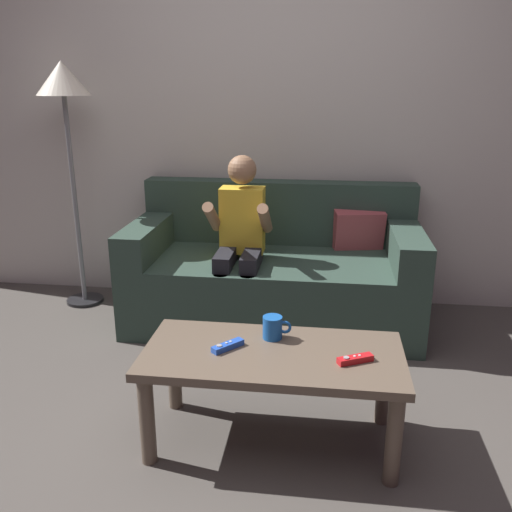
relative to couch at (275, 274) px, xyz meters
name	(u,v)px	position (x,y,z in m)	size (l,w,h in m)	color
ground_plane	(222,464)	(-0.07, -1.39, -0.30)	(10.12, 10.12, 0.00)	#4C4742
wall_back	(271,109)	(-0.07, 0.40, 0.95)	(5.06, 0.05, 2.50)	beige
couch	(275,274)	(0.00, 0.00, 0.00)	(1.71, 0.80, 0.82)	#2D4238
person_seated_on_couch	(240,236)	(-0.19, -0.18, 0.28)	(0.35, 0.44, 1.02)	black
coffee_table	(273,367)	(0.11, -1.22, 0.05)	(1.02, 0.48, 0.41)	brown
game_remote_red_near_edge	(355,359)	(0.42, -1.26, 0.12)	(0.14, 0.10, 0.03)	red
game_remote_blue_center	(227,346)	(-0.08, -1.22, 0.12)	(0.12, 0.13, 0.03)	blue
coffee_mug	(273,327)	(0.10, -1.10, 0.16)	(0.12, 0.08, 0.10)	#1959B2
floor_lamp	(64,97)	(-1.30, 0.10, 1.03)	(0.32, 0.32, 1.54)	black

